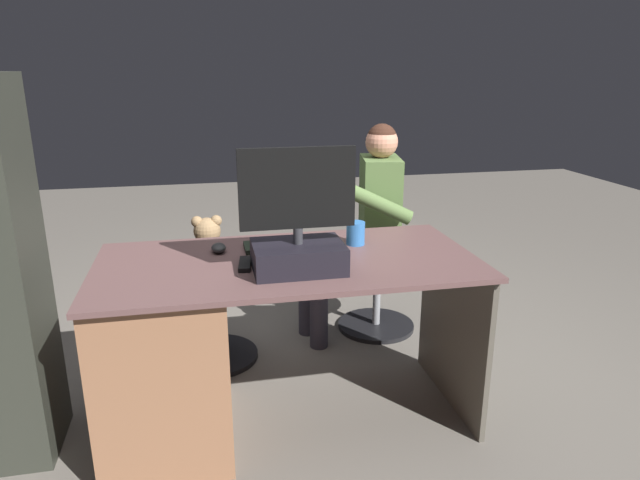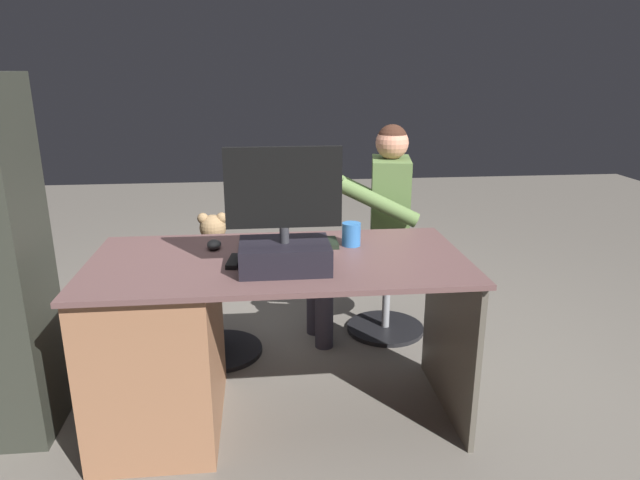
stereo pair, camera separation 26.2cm
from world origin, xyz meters
The scene contains 12 objects.
ground_plane centered at (0.00, 0.00, 0.00)m, with size 10.00×10.00×0.00m, color #6C655D.
desk centered at (0.41, 0.33, 0.39)m, with size 1.52×0.75×0.73m.
monitor centered at (-0.02, 0.45, 0.86)m, with size 0.43×0.24×0.47m.
keyboard centered at (-0.05, 0.17, 0.74)m, with size 0.42×0.14×0.02m, color black.
computer_mouse centered at (0.27, 0.17, 0.75)m, with size 0.06×0.10×0.04m, color #2C2D2E.
cup centered at (-0.32, 0.19, 0.78)m, with size 0.08×0.08×0.10m, color #3372BF.
tv_remote centered at (0.18, 0.37, 0.74)m, with size 0.04×0.15×0.02m, color black.
notebook_binder centered at (-0.08, 0.30, 0.74)m, with size 0.22×0.30×0.02m, color beige.
office_chair_teddy centered at (0.31, -0.27, 0.27)m, with size 0.45×0.45×0.47m.
teddy_bear centered at (0.31, -0.28, 0.61)m, with size 0.21×0.21×0.30m.
visitor_chair centered at (-0.63, -0.44, 0.27)m, with size 0.44×0.44×0.47m.
person centered at (-0.54, -0.42, 0.69)m, with size 0.58×0.54×1.18m.
Camera 1 is at (0.32, 2.43, 1.47)m, focal length 31.53 mm.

